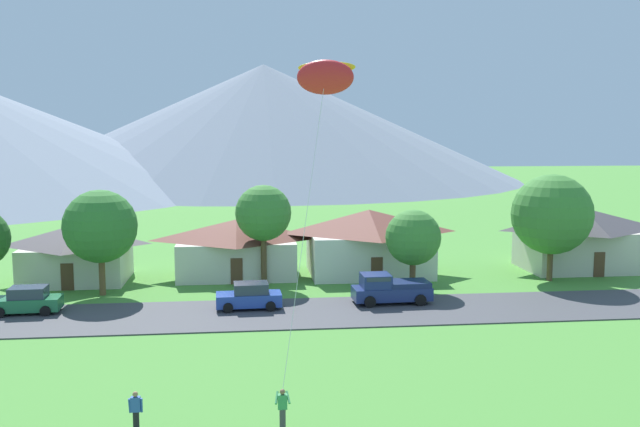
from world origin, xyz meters
TOP-DOWN VIEW (x-y plane):
  - road_strip at (0.00, 29.33)m, footprint 160.00×7.34m
  - mountain_west_ridge at (0.38, 150.79)m, footprint 119.41×119.41m
  - house_leftmost at (23.55, 40.68)m, footprint 10.22×6.64m
  - house_left_center at (5.60, 40.89)m, footprint 10.26×7.56m
  - house_right_center at (-17.21, 40.48)m, footprint 8.13×6.50m
  - house_rightmost at (-5.00, 41.17)m, footprint 9.91×6.52m
  - tree_left_of_center at (19.07, 36.79)m, footprint 6.15×6.15m
  - tree_center at (-2.96, 37.82)m, footprint 4.19×4.19m
  - tree_right_of_center at (7.67, 34.56)m, footprint 4.00×4.00m
  - tree_near_right at (-14.40, 35.78)m, footprint 5.14×5.14m
  - parked_car_blue_west_end at (-4.11, 30.67)m, footprint 4.26×2.20m
  - parked_car_green_mid_east at (-18.11, 31.07)m, footprint 4.26×2.20m
  - pickup_truck_navy_west_side at (5.23, 31.06)m, footprint 5.26×2.45m
  - kite_flyer_with_kite at (-0.80, 17.21)m, footprint 3.94×6.06m
  - watcher_person at (-8.57, 12.76)m, footprint 0.56×0.24m

SIDE VIEW (x-z plane):
  - road_strip at x=0.00m, z-range 0.00..0.08m
  - parked_car_blue_west_end at x=-4.11m, z-range 0.03..1.71m
  - parked_car_green_mid_east at x=-18.11m, z-range 0.03..1.71m
  - watcher_person at x=-8.57m, z-range 0.04..1.71m
  - pickup_truck_navy_west_side at x=5.23m, z-range 0.06..2.06m
  - house_right_center at x=-17.21m, z-range 0.08..4.49m
  - house_rightmost at x=-5.00m, z-range 0.08..4.64m
  - house_leftmost at x=23.55m, z-range 0.09..5.28m
  - house_left_center at x=5.60m, z-range 0.09..5.32m
  - tree_right_of_center at x=7.67m, z-range 0.95..6.88m
  - tree_near_right at x=-14.40m, z-range 1.16..8.63m
  - tree_left_of_center at x=19.07m, z-range 1.04..9.30m
  - tree_center at x=-2.96m, z-range 1.64..9.19m
  - mountain_west_ridge at x=0.38m, z-range 0.00..26.94m
  - kite_flyer_with_kite at x=-0.80m, z-range 6.14..20.85m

